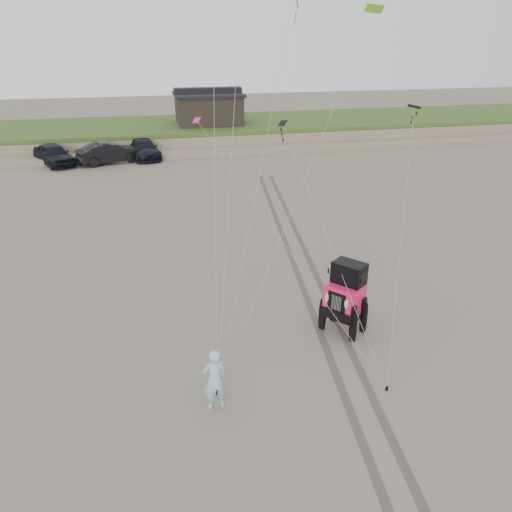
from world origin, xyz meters
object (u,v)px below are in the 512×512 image
object	(u,v)px
jeep	(344,305)
man	(215,379)
cabin	(208,108)
truck_c	(144,149)
truck_a	(54,155)
truck_b	(110,153)

from	to	relation	value
jeep	man	distance (m)	5.74
cabin	man	distance (m)	38.67
cabin	man	size ratio (longest dim) A/B	3.39
cabin	truck_c	xyz separation A→B (m)	(-6.47, -5.92, -2.47)
truck_c	jeep	xyz separation A→B (m)	(5.98, -29.41, 0.26)
truck_a	cabin	bearing A→B (deg)	-0.99
man	truck_b	bearing A→B (deg)	-88.96
truck_a	jeep	size ratio (longest dim) A/B	0.89
truck_a	man	world-z (taller)	man
cabin	jeep	size ratio (longest dim) A/B	1.16
truck_b	truck_c	size ratio (longest dim) A/B	0.97
cabin	jeep	world-z (taller)	cabin
cabin	truck_a	distance (m)	15.37
truck_a	truck_b	size ratio (longest dim) A/B	0.96
truck_a	truck_c	bearing A→B (deg)	-20.27
truck_c	jeep	world-z (taller)	jeep
truck_c	truck_b	bearing A→B (deg)	-163.94
cabin	truck_c	world-z (taller)	cabin
truck_a	jeep	xyz separation A→B (m)	(13.06, -28.47, 0.19)
man	jeep	bearing A→B (deg)	-155.66
truck_c	jeep	distance (m)	30.02
jeep	truck_a	bearing A→B (deg)	166.70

